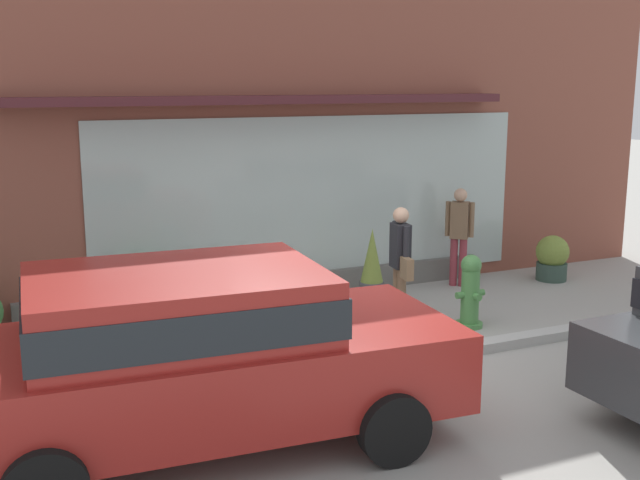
% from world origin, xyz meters
% --- Properties ---
extents(ground_plane, '(60.00, 60.00, 0.00)m').
position_xyz_m(ground_plane, '(0.00, 0.00, 0.00)').
color(ground_plane, '#9E9B93').
extents(curb_strip, '(14.00, 0.24, 0.12)m').
position_xyz_m(curb_strip, '(0.00, -0.20, 0.06)').
color(curb_strip, '#B2B2AD').
rests_on(curb_strip, ground_plane).
extents(storefront, '(14.00, 0.81, 4.73)m').
position_xyz_m(storefront, '(0.02, 3.18, 2.31)').
color(storefront, brown).
rests_on(storefront, ground_plane).
extents(fire_hydrant, '(0.42, 0.39, 0.98)m').
position_xyz_m(fire_hydrant, '(1.95, 0.66, 0.49)').
color(fire_hydrant, '#4C8C47').
rests_on(fire_hydrant, ground_plane).
extents(pedestrian_with_handbag, '(0.24, 0.64, 1.60)m').
position_xyz_m(pedestrian_with_handbag, '(1.14, 1.11, 0.92)').
color(pedestrian_with_handbag, brown).
rests_on(pedestrian_with_handbag, ground_plane).
extents(pedestrian_passerby, '(0.36, 0.33, 1.57)m').
position_xyz_m(pedestrian_passerby, '(3.01, 2.51, 0.90)').
color(pedestrian_passerby, '#8E333D').
rests_on(pedestrian_passerby, ground_plane).
extents(parked_car_red, '(4.61, 2.30, 1.61)m').
position_xyz_m(parked_car_red, '(-2.27, -1.20, 0.91)').
color(parked_car_red, maroon).
rests_on(parked_car_red, ground_plane).
extents(potted_plant_window_left, '(0.47, 0.47, 0.89)m').
position_xyz_m(potted_plant_window_left, '(-0.59, 2.34, 0.42)').
color(potted_plant_window_left, '#9E6042').
rests_on(potted_plant_window_left, ground_plane).
extents(potted_plant_window_right, '(0.36, 0.36, 1.13)m').
position_xyz_m(potted_plant_window_right, '(1.24, 2.10, 0.54)').
color(potted_plant_window_right, '#4C4C51').
rests_on(potted_plant_window_right, ground_plane).
extents(potted_plant_doorstep, '(0.42, 0.42, 0.98)m').
position_xyz_m(potted_plant_doorstep, '(-3.27, 2.10, 0.47)').
color(potted_plant_doorstep, '#B7B2A3').
rests_on(potted_plant_doorstep, ground_plane).
extents(potted_plant_by_entrance, '(0.57, 0.57, 0.92)m').
position_xyz_m(potted_plant_by_entrance, '(-1.94, 2.55, 0.53)').
color(potted_plant_by_entrance, '#B7B2A3').
rests_on(potted_plant_by_entrance, ground_plane).
extents(potted_plant_near_hydrant, '(0.54, 0.54, 0.74)m').
position_xyz_m(potted_plant_near_hydrant, '(4.62, 2.18, 0.38)').
color(potted_plant_near_hydrant, '#33473D').
rests_on(potted_plant_near_hydrant, ground_plane).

